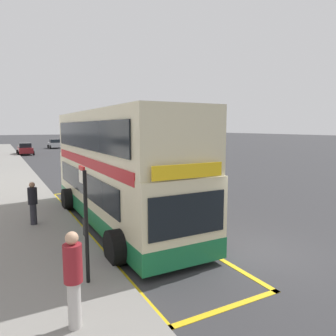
{
  "coord_description": "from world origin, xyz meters",
  "views": [
    {
      "loc": [
        -6.59,
        -6.81,
        3.8
      ],
      "look_at": [
        -0.19,
        5.0,
        2.06
      ],
      "focal_mm": 33.82,
      "sensor_mm": 36.0,
      "label": 1
    }
  ],
  "objects": [
    {
      "name": "parked_car_silver_ahead",
      "position": [
        2.56,
        52.75,
        0.8
      ],
      "size": [
        2.09,
        4.2,
        1.62
      ],
      "rotation": [
        0.0,
        0.0,
        0.02
      ],
      "color": "#B2B5BA",
      "rests_on": "ground"
    },
    {
      "name": "double_decker_bus",
      "position": [
        -2.46,
        5.01,
        2.06
      ],
      "size": [
        3.27,
        10.52,
        4.4
      ],
      "color": "beige",
      "rests_on": "ground"
    },
    {
      "name": "pedestrian_further_back",
      "position": [
        -5.53,
        5.82,
        1.02
      ],
      "size": [
        0.34,
        0.34,
        1.63
      ],
      "color": "#26262D",
      "rests_on": "pavement_near"
    },
    {
      "name": "bus_stop_sign",
      "position": [
        -4.87,
        0.42,
        1.75
      ],
      "size": [
        0.09,
        0.51,
        2.76
      ],
      "color": "black",
      "rests_on": "pavement_near"
    },
    {
      "name": "ground_plane",
      "position": [
        0.0,
        32.0,
        0.0
      ],
      "size": [
        260.0,
        260.0,
        0.0
      ],
      "primitive_type": "plane",
      "color": "#333335"
    },
    {
      "name": "pedestrian_waiting_near_sign",
      "position": [
        -5.52,
        -1.25,
        1.14
      ],
      "size": [
        0.34,
        0.34,
        1.83
      ],
      "color": "#B7B2AD",
      "rests_on": "pavement_near"
    },
    {
      "name": "parked_car_maroon_behind",
      "position": [
        -3.19,
        40.78,
        0.8
      ],
      "size": [
        2.09,
        4.2,
        1.62
      ],
      "rotation": [
        0.0,
        0.0,
        -0.05
      ],
      "color": "maroon",
      "rests_on": "ground"
    },
    {
      "name": "bus_bay_markings",
      "position": [
        -2.5,
        4.91,
        0.01
      ],
      "size": [
        3.0,
        13.82,
        0.01
      ],
      "color": "gold",
      "rests_on": "ground"
    }
  ]
}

